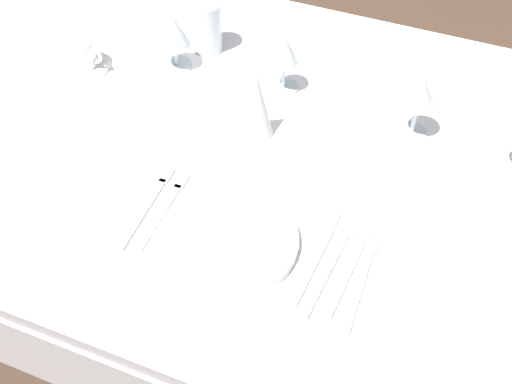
{
  "coord_description": "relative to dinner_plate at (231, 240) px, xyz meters",
  "views": [
    {
      "loc": [
        0.36,
        -0.97,
        1.7
      ],
      "look_at": [
        0.02,
        -0.15,
        0.76
      ],
      "focal_mm": 47.08,
      "sensor_mm": 36.0,
      "label": 1
    }
  ],
  "objects": [
    {
      "name": "napkin_folded",
      "position": [
        -0.07,
        0.3,
        0.07
      ],
      "size": [
        0.07,
        0.07,
        0.17
      ],
      "primitive_type": "cone",
      "color": "white",
      "rests_on": "dining_table"
    },
    {
      "name": "wine_glass_centre",
      "position": [
        -0.34,
        0.45,
        0.09
      ],
      "size": [
        0.08,
        0.08,
        0.14
      ],
      "color": "silver",
      "rests_on": "dining_table"
    },
    {
      "name": "ground_plane",
      "position": [
        -0.02,
        0.27,
        -0.75
      ],
      "size": [
        6.0,
        6.0,
        0.0
      ],
      "primitive_type": "plane",
      "color": "#4C3828"
    },
    {
      "name": "dinner_plate",
      "position": [
        0.0,
        0.0,
        0.0
      ],
      "size": [
        0.25,
        0.25,
        0.02
      ],
      "primitive_type": "cylinder",
      "color": "white",
      "rests_on": "dining_table"
    },
    {
      "name": "dinner_knife",
      "position": [
        0.15,
        0.02,
        -0.01
      ],
      "size": [
        0.03,
        0.23,
        0.0
      ],
      "color": "beige",
      "rests_on": "dining_table"
    },
    {
      "name": "coffee_cup_left",
      "position": [
        -0.54,
        0.35,
        0.03
      ],
      "size": [
        0.1,
        0.07,
        0.07
      ],
      "color": "white",
      "rests_on": "saucer_left"
    },
    {
      "name": "fork_outer",
      "position": [
        -0.15,
        0.03,
        -0.01
      ],
      "size": [
        0.02,
        0.21,
        0.0
      ],
      "color": "beige",
      "rests_on": "dining_table"
    },
    {
      "name": "wine_glass_right",
      "position": [
        0.24,
        0.43,
        0.1
      ],
      "size": [
        0.07,
        0.07,
        0.15
      ],
      "color": "silver",
      "rests_on": "dining_table"
    },
    {
      "name": "dining_table",
      "position": [
        -0.02,
        0.27,
        -0.09
      ],
      "size": [
        1.8,
        1.11,
        0.74
      ],
      "color": "white",
      "rests_on": "ground"
    },
    {
      "name": "wine_glass_left",
      "position": [
        -0.07,
        0.46,
        0.09
      ],
      "size": [
        0.07,
        0.07,
        0.14
      ],
      "color": "silver",
      "rests_on": "dining_table"
    },
    {
      "name": "drink_tumbler",
      "position": [
        -0.3,
        0.54,
        0.05
      ],
      "size": [
        0.07,
        0.07,
        0.12
      ],
      "color": "silver",
      "rests_on": "dining_table"
    },
    {
      "name": "spoon_tea",
      "position": [
        0.24,
        0.03,
        -0.01
      ],
      "size": [
        0.03,
        0.21,
        0.01
      ],
      "color": "beige",
      "rests_on": "dining_table"
    },
    {
      "name": "spoon_soup",
      "position": [
        0.19,
        0.04,
        -0.01
      ],
      "size": [
        0.03,
        0.23,
        0.01
      ],
      "color": "beige",
      "rests_on": "dining_table"
    },
    {
      "name": "fork_inner",
      "position": [
        -0.19,
        0.03,
        -0.01
      ],
      "size": [
        0.03,
        0.22,
        0.0
      ],
      "color": "beige",
      "rests_on": "dining_table"
    },
    {
      "name": "spoon_dessert",
      "position": [
        0.22,
        0.05,
        -0.01
      ],
      "size": [
        0.03,
        0.22,
        0.01
      ],
      "color": "beige",
      "rests_on": "dining_table"
    },
    {
      "name": "saucer_left",
      "position": [
        -0.54,
        0.35,
        -0.0
      ],
      "size": [
        0.13,
        0.13,
        0.01
      ],
      "primitive_type": "cylinder",
      "color": "white",
      "rests_on": "dining_table"
    }
  ]
}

